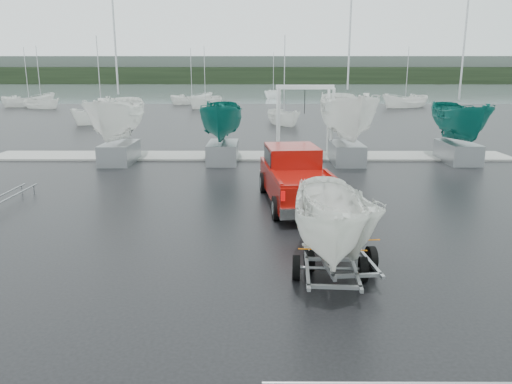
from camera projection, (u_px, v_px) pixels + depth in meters
name	position (u px, v px, depth m)	size (l,w,h in m)	color
ground_plane	(245.00, 223.00, 16.58)	(120.00, 120.00, 0.00)	black
lake	(256.00, 92.00, 113.71)	(300.00, 300.00, 0.00)	slate
dock	(251.00, 156.00, 29.19)	(30.00, 3.00, 0.12)	gray
treeline	(257.00, 76.00, 180.98)	(300.00, 8.00, 6.00)	black
far_hill	(257.00, 70.00, 188.27)	(300.00, 6.00, 10.00)	#4C5651
pickup_truck	(295.00, 174.00, 18.98)	(2.76, 6.36, 2.06)	maroon
trailer_hitched	(342.00, 168.00, 12.23)	(1.83, 3.70, 4.79)	gray
trailer_parked	(333.00, 168.00, 11.61)	(1.83, 3.67, 5.02)	gray
boat_hoist	(304.00, 111.00, 28.55)	(3.30, 2.18, 4.12)	silver
keelboat_0	(115.00, 89.00, 26.35)	(2.50, 3.20, 10.67)	gray
keelboat_1	(222.00, 98.00, 26.63)	(2.23, 3.20, 7.02)	gray
keelboat_2	(349.00, 81.00, 26.20)	(2.74, 3.20, 10.92)	gray
keelboat_3	(463.00, 98.00, 26.68)	(2.21, 3.20, 10.37)	gray
moored_boat_0	(103.00, 123.00, 47.35)	(3.40, 3.41, 11.17)	white
moored_boat_1	(205.00, 108.00, 66.88)	(3.61, 3.64, 11.53)	white
moored_boat_2	(284.00, 124.00, 46.55)	(2.79, 2.83, 11.00)	white
moored_boat_3	(405.00, 107.00, 67.70)	(3.98, 3.94, 11.85)	white
moored_boat_4	(30.00, 106.00, 69.61)	(3.93, 3.92, 11.64)	white
moored_boat_5	(273.00, 98.00, 89.74)	(3.02, 3.06, 11.21)	white
moored_boat_6	(192.00, 104.00, 74.31)	(3.58, 3.56, 11.40)	white
moored_boat_7	(42.00, 109.00, 65.72)	(2.80, 2.77, 10.86)	white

